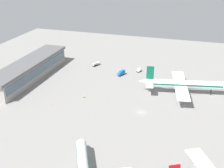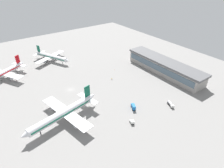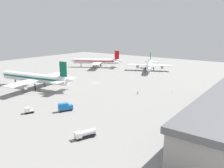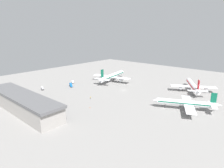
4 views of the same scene
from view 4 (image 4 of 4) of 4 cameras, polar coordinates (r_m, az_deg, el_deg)
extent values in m
plane|color=gray|center=(166.15, 3.52, -1.98)|extent=(288.00, 288.00, 0.00)
cube|color=#9E9993|center=(135.40, -25.40, -5.42)|extent=(71.93, 15.12, 9.69)
cube|color=#4C6070|center=(137.89, -22.56, -4.12)|extent=(69.05, 0.30, 4.98)
cube|color=#59595B|center=(133.68, -25.67, -3.19)|extent=(74.80, 15.72, 1.66)
cylinder|color=white|center=(132.72, 21.37, -5.41)|extent=(34.27, 19.27, 3.97)
cone|color=white|center=(131.77, 13.02, -4.87)|extent=(5.22, 5.13, 3.78)
cone|color=white|center=(136.23, 29.49, -5.59)|extent=(5.86, 5.02, 3.18)
cube|color=#0C593F|center=(132.62, 21.38, -5.29)|extent=(33.00, 18.72, 0.72)
cube|color=white|center=(133.09, 22.13, -5.62)|extent=(20.12, 33.42, 0.36)
cylinder|color=#A5A8AD|center=(124.70, 22.54, -7.75)|extent=(5.18, 4.01, 2.19)
cylinder|color=#A5A8AD|center=(142.53, 21.66, -4.79)|extent=(5.18, 4.01, 2.19)
cube|color=white|center=(135.54, 28.25, -5.61)|extent=(8.88, 13.77, 0.29)
cube|color=#0C593F|center=(134.06, 28.50, -3.70)|extent=(3.31, 1.89, 6.36)
cylinder|color=black|center=(132.96, 15.79, -6.43)|extent=(0.48, 0.48, 2.78)
cylinder|color=black|center=(131.35, 22.62, -7.34)|extent=(0.48, 0.48, 2.78)
cylinder|color=black|center=(137.22, 22.31, -6.34)|extent=(0.48, 0.48, 2.78)
cylinder|color=white|center=(177.13, 23.32, -0.40)|extent=(23.02, 36.12, 4.30)
cone|color=white|center=(196.93, 22.15, 1.21)|extent=(5.67, 5.75, 4.08)
cone|color=white|center=(157.42, 24.81, -2.19)|extent=(5.64, 6.37, 3.44)
cube|color=red|center=(177.05, 23.33, -0.30)|extent=(22.33, 34.80, 0.77)
cube|color=white|center=(175.40, 23.43, -0.71)|extent=(35.38, 23.76, 0.39)
cylinder|color=#A5A8AD|center=(173.85, 20.03, -1.01)|extent=(4.56, 5.59, 2.36)
cylinder|color=#A5A8AD|center=(178.31, 26.64, -1.34)|extent=(4.56, 5.59, 2.36)
cube|color=white|center=(160.51, 24.55, -1.92)|extent=(14.65, 10.37, 0.31)
cube|color=red|center=(159.18, 24.75, -0.15)|extent=(2.26, 3.49, 6.88)
cylinder|color=black|center=(190.99, 22.42, -0.36)|extent=(0.52, 0.52, 3.01)
cylinder|color=black|center=(174.44, 22.29, -1.77)|extent=(0.52, 0.52, 3.01)
cylinder|color=black|center=(175.92, 24.49, -1.87)|extent=(0.52, 0.52, 3.01)
cylinder|color=white|center=(196.11, 0.09, 2.48)|extent=(13.18, 43.43, 4.77)
cone|color=white|center=(216.05, 3.12, 3.66)|extent=(5.38, 5.56, 4.53)
cone|color=white|center=(176.77, -3.60, 1.25)|extent=(4.91, 6.59, 3.81)
cube|color=#0C593F|center=(196.03, 0.09, 2.58)|extent=(12.94, 41.75, 0.86)
cube|color=white|center=(194.39, -0.22, 2.22)|extent=(41.73, 14.88, 0.43)
cylinder|color=#A5A8AD|center=(200.61, -3.08, 2.12)|extent=(3.68, 6.04, 2.62)
cylinder|color=#A5A8AD|center=(189.46, 2.81, 1.33)|extent=(3.68, 6.04, 2.62)
cube|color=white|center=(179.75, -2.97, 1.42)|extent=(16.91, 7.04, 0.34)
cube|color=#0C593F|center=(178.47, -3.00, 3.20)|extent=(1.32, 4.18, 7.63)
cylinder|color=black|center=(210.02, 2.14, 2.20)|extent=(0.57, 0.57, 3.34)
cylinder|color=black|center=(196.02, -1.38, 1.25)|extent=(0.57, 0.57, 3.34)
cylinder|color=black|center=(192.32, 0.57, 0.97)|extent=(0.57, 0.57, 3.34)
cube|color=black|center=(179.88, -20.34, -1.40)|extent=(6.54, 4.21, 0.30)
cube|color=white|center=(181.79, -20.45, -0.92)|extent=(2.40, 2.45, 1.60)
cube|color=#3F596B|center=(182.48, -20.49, -0.76)|extent=(0.70, 1.50, 0.90)
cylinder|color=#B7B7BC|center=(178.74, -20.34, -1.15)|extent=(4.85, 3.42, 1.80)
cylinder|color=black|center=(181.97, -20.71, -1.30)|extent=(0.85, 0.59, 0.80)
cylinder|color=black|center=(182.12, -20.12, -1.22)|extent=(0.85, 0.59, 0.80)
cylinder|color=black|center=(177.74, -20.56, -1.66)|extent=(0.85, 0.59, 0.80)
cylinder|color=black|center=(177.89, -19.96, -1.59)|extent=(0.85, 0.59, 0.80)
cube|color=black|center=(181.10, -12.35, -0.67)|extent=(5.85, 4.24, 0.30)
cube|color=#1966B2|center=(179.04, -12.26, -0.53)|extent=(2.47, 2.51, 1.60)
cube|color=#3F596B|center=(178.18, -12.22, -0.50)|extent=(0.80, 1.46, 0.90)
cube|color=#1966B2|center=(181.57, -12.42, -0.15)|extent=(4.25, 3.42, 2.60)
cylinder|color=black|center=(179.43, -11.94, -0.84)|extent=(0.85, 0.63, 0.80)
cylinder|color=black|center=(179.13, -12.53, -0.90)|extent=(0.85, 0.63, 0.80)
cylinder|color=black|center=(183.15, -12.16, -0.53)|extent=(0.85, 0.63, 0.80)
cylinder|color=black|center=(182.86, -12.74, -0.58)|extent=(0.85, 0.63, 0.80)
cube|color=black|center=(194.23, -11.84, 0.45)|extent=(3.69, 2.99, 0.30)
cube|color=white|center=(194.65, -11.91, 0.76)|extent=(2.40, 2.45, 1.60)
cube|color=#3F596B|center=(195.33, -11.97, 0.91)|extent=(0.69, 1.50, 0.90)
cube|color=white|center=(193.28, -11.78, 0.50)|extent=(2.03, 2.29, 0.50)
cylinder|color=black|center=(195.10, -12.19, 0.45)|extent=(0.85, 0.59, 0.80)
cylinder|color=black|center=(195.54, -11.65, 0.51)|extent=(0.85, 0.59, 0.80)
cylinder|color=black|center=(192.99, -12.02, 0.29)|extent=(0.85, 0.59, 0.80)
cylinder|color=black|center=(193.44, -11.48, 0.36)|extent=(0.85, 0.59, 0.80)
cylinder|color=#1E2338|center=(146.40, -6.55, -4.30)|extent=(0.33, 0.33, 0.85)
cylinder|color=yellow|center=(146.16, -6.56, -4.04)|extent=(0.39, 0.39, 0.60)
sphere|color=tan|center=(146.02, -6.57, -3.88)|extent=(0.22, 0.22, 0.22)
cylinder|color=yellow|center=(146.01, -6.63, -4.06)|extent=(0.10, 0.10, 0.54)
cylinder|color=yellow|center=(146.30, -6.49, -4.01)|extent=(0.10, 0.10, 0.54)
cone|color=#EA590C|center=(129.42, -6.71, -7.06)|extent=(0.44, 0.44, 0.60)
camera|label=1|loc=(160.26, 57.91, 17.82)|focal=49.02mm
camera|label=2|loc=(274.57, -10.72, 21.42)|focal=30.74mm
camera|label=3|loc=(202.73, -38.48, 6.92)|focal=36.60mm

